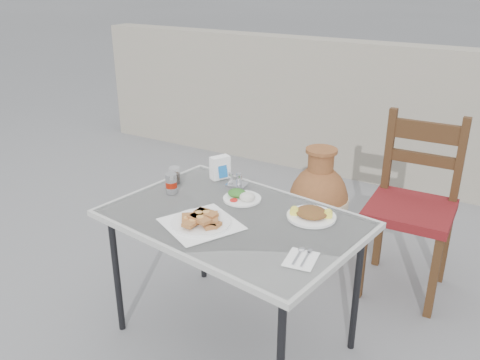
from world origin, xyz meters
The scene contains 13 objects.
ground centered at (0.00, 0.00, 0.00)m, with size 80.00×80.00×0.00m, color slate.
cafe_table centered at (-0.04, 0.02, 0.66)m, with size 1.27×0.95×0.71m.
pide_plate centered at (-0.12, -0.12, 0.74)m, with size 0.41×0.41×0.06m.
salad_rice_plate centered at (-0.09, 0.19, 0.73)m, with size 0.19×0.19×0.05m.
salad_chopped_plate centered at (0.28, 0.19, 0.73)m, with size 0.23×0.23×0.05m.
soda_can centered at (-0.44, 0.08, 0.76)m, with size 0.06×0.06×0.11m.
cola_glass centered at (-0.51, 0.20, 0.75)m, with size 0.06×0.06×0.09m.
napkin_holder centered at (-0.34, 0.37, 0.77)m, with size 0.10×0.12×0.13m.
condiment_caddy centered at (-0.20, 0.33, 0.73)m, with size 0.11×0.09×0.07m.
cutlery_napkin centered at (0.39, -0.16, 0.71)m, with size 0.14×0.17×0.01m.
chair centered at (0.59, 0.95, 0.53)m, with size 0.47×0.47×1.03m.
terracotta_urn centered at (-0.05, 1.14, 0.32)m, with size 0.40×0.40×0.70m.
back_wall centered at (0.00, 2.50, 0.60)m, with size 6.00×0.25×1.20m, color gray.
Camera 1 is at (1.07, -1.78, 1.78)m, focal length 38.00 mm.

